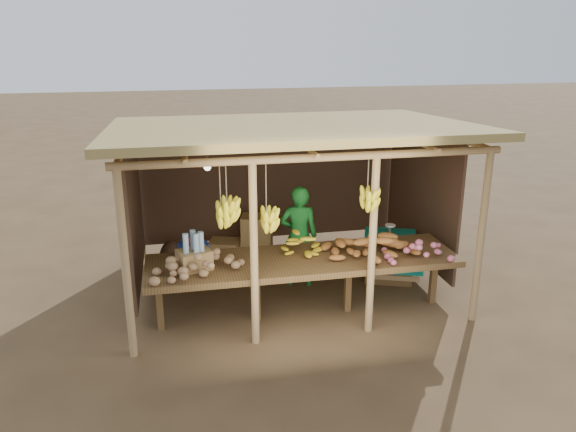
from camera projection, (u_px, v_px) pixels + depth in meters
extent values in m
plane|color=brown|center=(288.00, 284.00, 8.18)|extent=(60.00, 60.00, 0.00)
cylinder|color=tan|center=(125.00, 266.00, 6.04)|extent=(0.09, 0.09, 2.20)
cylinder|color=tan|center=(481.00, 239.00, 6.85)|extent=(0.09, 0.09, 2.20)
cylinder|color=tan|center=(138.00, 192.00, 8.83)|extent=(0.09, 0.09, 2.20)
cylinder|color=tan|center=(390.00, 179.00, 9.64)|extent=(0.09, 0.09, 2.20)
cylinder|color=tan|center=(254.00, 256.00, 6.31)|extent=(0.09, 0.09, 2.20)
cylinder|color=tan|center=(372.00, 247.00, 6.58)|extent=(0.09, 0.09, 2.20)
cylinder|color=tan|center=(316.00, 158.00, 6.10)|extent=(4.40, 0.09, 0.09)
cylinder|color=tan|center=(269.00, 118.00, 8.89)|extent=(4.40, 0.09, 0.09)
cube|color=#A58E4D|center=(288.00, 128.00, 7.47)|extent=(4.70, 3.50, 0.28)
cube|color=#493121|center=(270.00, 179.00, 9.18)|extent=(4.20, 0.04, 1.98)
cube|color=#493121|center=(135.00, 210.00, 7.59)|extent=(0.04, 2.40, 1.98)
cube|color=#493121|center=(421.00, 193.00, 8.39)|extent=(0.04, 2.40, 1.98)
cube|color=brown|center=(303.00, 261.00, 7.06)|extent=(3.90, 1.05, 0.08)
cube|color=brown|center=(159.00, 303.00, 6.84)|extent=(0.08, 0.08, 0.72)
cube|color=brown|center=(257.00, 294.00, 7.07)|extent=(0.08, 0.08, 0.72)
cube|color=brown|center=(348.00, 286.00, 7.30)|extent=(0.08, 0.08, 0.72)
cube|color=brown|center=(433.00, 278.00, 7.53)|extent=(0.08, 0.08, 0.72)
cylinder|color=navy|center=(193.00, 249.00, 7.14)|extent=(0.40, 0.40, 0.14)
cube|color=olive|center=(194.00, 260.00, 6.69)|extent=(0.45, 0.40, 0.24)
imported|color=#1A7527|center=(299.00, 236.00, 7.98)|extent=(0.60, 0.45, 1.48)
cube|color=brown|center=(389.00, 258.00, 8.31)|extent=(0.83, 0.77, 0.62)
cube|color=#0C8577|center=(390.00, 237.00, 8.20)|extent=(0.93, 0.87, 0.06)
cube|color=olive|center=(257.00, 249.00, 8.94)|extent=(0.55, 0.49, 0.37)
cube|color=olive|center=(257.00, 227.00, 8.83)|extent=(0.55, 0.49, 0.37)
cube|color=olive|center=(225.00, 252.00, 8.84)|extent=(0.55, 0.49, 0.37)
ellipsoid|color=#493121|center=(172.00, 254.00, 8.68)|extent=(0.39, 0.39, 0.53)
ellipsoid|color=#493121|center=(195.00, 252.00, 8.75)|extent=(0.39, 0.39, 0.53)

